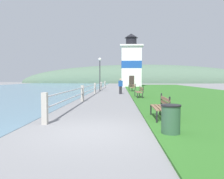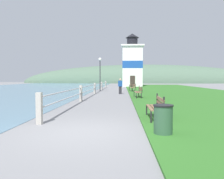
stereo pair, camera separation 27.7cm
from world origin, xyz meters
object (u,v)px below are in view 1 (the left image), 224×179
(park_bench_by_lighthouse, at_px, (130,85))
(trash_bin, at_px, (171,120))
(park_bench_near, at_px, (161,106))
(lamp_post, at_px, (100,68))
(lighthouse, at_px, (131,64))
(park_bench_far, at_px, (133,87))
(person_strolling, at_px, (121,86))
(park_bench_midway, at_px, (140,91))

(park_bench_by_lighthouse, xyz_separation_m, trash_bin, (-0.32, -29.25, -0.11))
(park_bench_near, bearing_deg, lamp_post, -76.49)
(trash_bin, bearing_deg, lighthouse, 88.84)
(lighthouse, height_order, trash_bin, lighthouse)
(park_bench_near, distance_m, park_bench_far, 17.44)
(person_strolling, distance_m, trash_bin, 15.56)
(park_bench_far, xyz_separation_m, person_strolling, (-1.44, -4.13, 0.29))
(park_bench_by_lighthouse, distance_m, trash_bin, 29.26)
(park_bench_near, xyz_separation_m, park_bench_far, (-0.02, 17.44, 0.00))
(lighthouse, height_order, person_strolling, lighthouse)
(park_bench_midway, relative_size, park_bench_far, 1.01)
(park_bench_near, relative_size, person_strolling, 1.09)
(park_bench_near, xyz_separation_m, person_strolling, (-1.46, 13.31, 0.29))
(person_strolling, relative_size, trash_bin, 1.82)
(park_bench_midway, height_order, lamp_post, lamp_post)
(lighthouse, xyz_separation_m, trash_bin, (-0.70, -34.65, -3.81))
(lamp_post, bearing_deg, lighthouse, 73.28)
(park_bench_midway, relative_size, lamp_post, 0.50)
(park_bench_by_lighthouse, relative_size, trash_bin, 1.94)
(lamp_post, bearing_deg, park_bench_midway, -65.38)
(lamp_post, bearing_deg, person_strolling, -60.84)
(person_strolling, bearing_deg, trash_bin, 155.42)
(park_bench_midway, height_order, park_bench_far, same)
(park_bench_near, xyz_separation_m, park_bench_by_lighthouse, (0.17, 27.06, -0.00))
(park_bench_midway, xyz_separation_m, lamp_post, (-3.92, 8.55, 2.20))
(park_bench_far, height_order, lighthouse, lighthouse)
(person_strolling, height_order, trash_bin, person_strolling)
(person_strolling, xyz_separation_m, trash_bin, (1.31, -15.50, -0.41))
(park_bench_midway, bearing_deg, park_bench_far, -91.59)
(park_bench_far, relative_size, park_bench_by_lighthouse, 1.20)
(park_bench_far, distance_m, trash_bin, 19.64)
(park_bench_midway, relative_size, person_strolling, 1.29)
(person_strolling, bearing_deg, park_bench_by_lighthouse, -36.13)
(park_bench_midway, bearing_deg, lamp_post, -67.31)
(park_bench_far, bearing_deg, park_bench_near, 83.23)
(person_strolling, distance_m, lamp_post, 5.35)
(park_bench_near, height_order, park_bench_midway, same)
(park_bench_midway, distance_m, lamp_post, 9.66)
(park_bench_far, xyz_separation_m, lighthouse, (0.57, 15.01, 3.69))
(park_bench_far, bearing_deg, park_bench_midway, 83.51)
(park_bench_far, bearing_deg, lighthouse, -99.01)
(park_bench_midway, xyz_separation_m, park_bench_by_lighthouse, (0.14, 17.94, -0.00))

